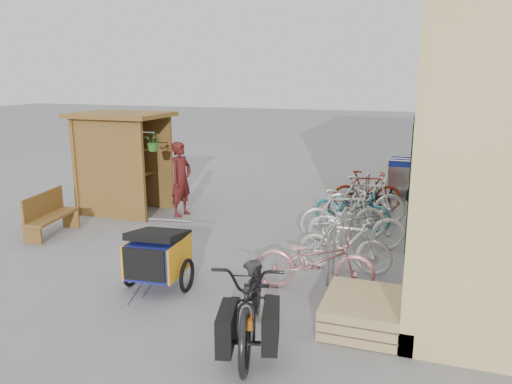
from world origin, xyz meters
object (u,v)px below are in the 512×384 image
(shopping_carts, at_px, (401,172))
(person_kiosk, at_px, (181,179))
(kiosk, at_px, (119,149))
(bike_3, at_px, (344,215))
(pallet_stack, at_px, (363,312))
(bike_0, at_px, (315,260))
(bike_2, at_px, (356,224))
(bike_1, at_px, (344,245))
(bike_5, at_px, (364,200))
(bench, at_px, (49,214))
(bike_7, at_px, (367,191))
(bike_6, at_px, (360,200))
(bike_4, at_px, (352,208))
(cargo_bike, at_px, (253,297))
(child_trailer, at_px, (158,254))

(shopping_carts, distance_m, person_kiosk, 6.20)
(kiosk, height_order, bike_3, kiosk)
(shopping_carts, distance_m, bike_3, 4.61)
(pallet_stack, xyz_separation_m, bike_0, (-0.86, 0.92, 0.28))
(pallet_stack, relative_size, bike_2, 0.66)
(bike_1, distance_m, bike_5, 2.90)
(pallet_stack, distance_m, person_kiosk, 6.28)
(bench, xyz_separation_m, bike_7, (6.00, 4.08, 0.04))
(bike_6, bearing_deg, bike_5, 177.33)
(bike_0, distance_m, bike_5, 3.80)
(bench, height_order, bike_7, bike_7)
(shopping_carts, distance_m, bike_7, 2.23)
(bike_0, xyz_separation_m, bike_2, (0.32, 2.17, -0.01))
(pallet_stack, bearing_deg, bike_5, 97.06)
(bike_2, bearing_deg, bike_4, 1.38)
(person_kiosk, bearing_deg, bench, 150.82)
(pallet_stack, bearing_deg, person_kiosk, 139.61)
(cargo_bike, xyz_separation_m, bike_6, (0.49, 6.20, -0.20))
(bike_1, bearing_deg, bench, 91.61)
(shopping_carts, bearing_deg, cargo_bike, -98.07)
(bench, height_order, bike_2, bike_2)
(bike_0, bearing_deg, person_kiosk, 42.74)
(bike_6, xyz_separation_m, bike_7, (0.10, 0.51, 0.11))
(cargo_bike, height_order, bike_2, cargo_bike)
(shopping_carts, xyz_separation_m, person_kiosk, (-4.76, -3.96, 0.24))
(cargo_bike, relative_size, bike_0, 1.31)
(bike_7, bearing_deg, bike_1, 168.24)
(person_kiosk, xyz_separation_m, bike_7, (4.09, 1.84, -0.38))
(cargo_bike, distance_m, bike_7, 6.74)
(child_trailer, relative_size, bike_7, 1.03)
(bike_2, bearing_deg, bike_6, -4.36)
(bike_2, relative_size, bike_4, 1.06)
(bike_0, distance_m, bike_7, 4.97)
(cargo_bike, bearing_deg, pallet_stack, 18.86)
(kiosk, height_order, bike_6, kiosk)
(pallet_stack, relative_size, bike_0, 0.65)
(kiosk, bearing_deg, bike_4, 5.07)
(bike_0, bearing_deg, bike_5, -12.68)
(bench, distance_m, bike_7, 7.26)
(bike_7, bearing_deg, shopping_carts, -31.02)
(kiosk, relative_size, bike_1, 1.56)
(kiosk, bearing_deg, child_trailer, -49.77)
(bike_0, relative_size, bike_3, 1.05)
(kiosk, relative_size, bike_6, 1.65)
(person_kiosk, xyz_separation_m, bike_4, (3.96, 0.31, -0.43))
(bench, height_order, person_kiosk, person_kiosk)
(bike_0, height_order, bike_1, bike_0)
(bike_4, height_order, bike_7, bike_7)
(pallet_stack, bearing_deg, bike_4, 100.32)
(child_trailer, height_order, person_kiosk, person_kiosk)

